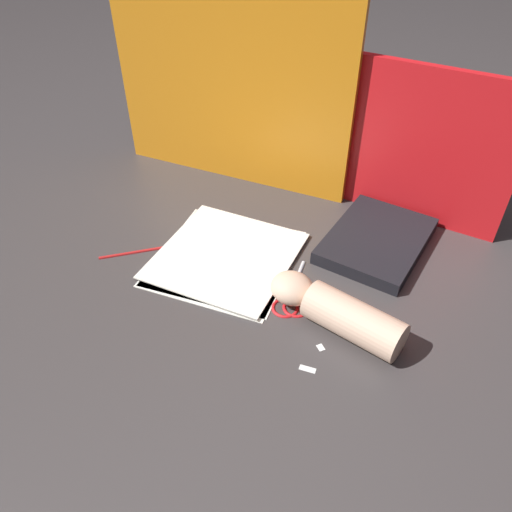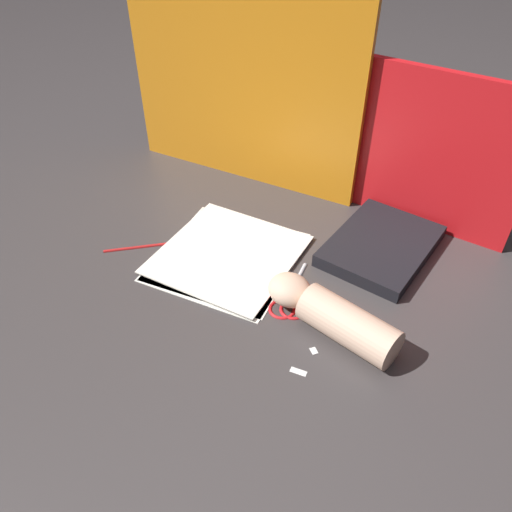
{
  "view_description": "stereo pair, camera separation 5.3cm",
  "coord_description": "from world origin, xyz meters",
  "px_view_note": "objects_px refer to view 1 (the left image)",
  "views": [
    {
      "loc": [
        0.28,
        -0.75,
        0.73
      ],
      "look_at": [
        -0.01,
        -0.02,
        0.06
      ],
      "focal_mm": 35.0,
      "sensor_mm": 36.0,
      "label": 1
    },
    {
      "loc": [
        0.33,
        -0.73,
        0.73
      ],
      "look_at": [
        -0.01,
        -0.02,
        0.06
      ],
      "focal_mm": 35.0,
      "sensor_mm": 36.0,
      "label": 2
    }
  ],
  "objects_px": {
    "book_closed": "(377,240)",
    "scissors": "(290,297)",
    "paper_stack": "(226,257)",
    "hand_forearm": "(336,311)"
  },
  "relations": [
    {
      "from": "hand_forearm",
      "to": "book_closed",
      "type": "bearing_deg",
      "value": 84.27
    },
    {
      "from": "scissors",
      "to": "hand_forearm",
      "type": "relative_size",
      "value": 0.62
    },
    {
      "from": "book_closed",
      "to": "scissors",
      "type": "height_order",
      "value": "book_closed"
    },
    {
      "from": "book_closed",
      "to": "paper_stack",
      "type": "bearing_deg",
      "value": -150.96
    },
    {
      "from": "paper_stack",
      "to": "scissors",
      "type": "bearing_deg",
      "value": -21.52
    },
    {
      "from": "scissors",
      "to": "book_closed",
      "type": "bearing_deg",
      "value": 61.25
    },
    {
      "from": "book_closed",
      "to": "scissors",
      "type": "distance_m",
      "value": 0.27
    },
    {
      "from": "paper_stack",
      "to": "hand_forearm",
      "type": "bearing_deg",
      "value": -20.52
    },
    {
      "from": "scissors",
      "to": "hand_forearm",
      "type": "xyz_separation_m",
      "value": [
        0.1,
        -0.03,
        0.03
      ]
    },
    {
      "from": "paper_stack",
      "to": "book_closed",
      "type": "relative_size",
      "value": 1.03
    }
  ]
}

